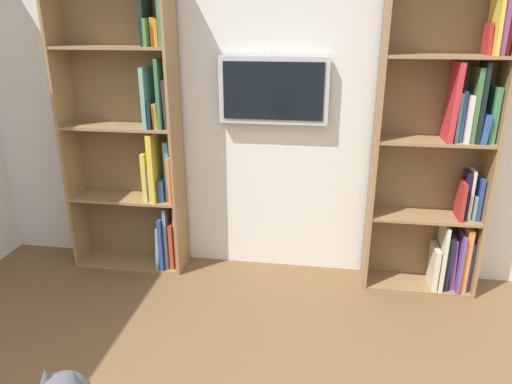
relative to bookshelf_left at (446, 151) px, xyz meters
The scene contains 4 objects.
wall_back 1.25m from the bookshelf_left, ahead, with size 4.52×0.06×2.70m, color silver.
bookshelf_left is the anchor object (origin of this frame).
bookshelf_right 2.19m from the bookshelf_left, ahead, with size 0.86×0.28×2.23m.
wall_mounted_tv 1.24m from the bookshelf_left, ahead, with size 0.77×0.07×0.47m.
Camera 1 is at (-0.40, 1.12, 1.82)m, focal length 32.70 mm.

